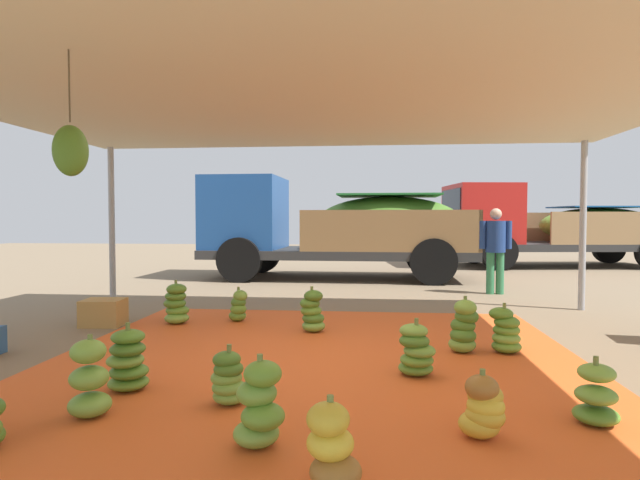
# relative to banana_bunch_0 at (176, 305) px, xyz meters

# --- Properties ---
(ground_plane) EXTENTS (40.00, 40.00, 0.00)m
(ground_plane) POSITION_rel_banana_bunch_0_xyz_m (2.06, 1.35, -0.26)
(ground_plane) COLOR #7F6B51
(tarp_orange) EXTENTS (5.32, 5.50, 0.01)m
(tarp_orange) POSITION_rel_banana_bunch_0_xyz_m (2.06, -1.65, -0.25)
(tarp_orange) COLOR #E05B23
(tarp_orange) RESTS_ON ground
(tent_canopy) EXTENTS (8.00, 7.00, 2.67)m
(tent_canopy) POSITION_rel_banana_bunch_0_xyz_m (2.05, -1.74, 2.33)
(tent_canopy) COLOR #9EA0A5
(tent_canopy) RESTS_ON ground
(banana_bunch_0) EXTENTS (0.46, 0.47, 0.58)m
(banana_bunch_0) POSITION_rel_banana_bunch_0_xyz_m (0.00, 0.00, 0.00)
(banana_bunch_0) COLOR #75A83D
(banana_bunch_0) RESTS_ON tarp_orange
(banana_bunch_1) EXTENTS (0.35, 0.34, 0.46)m
(banana_bunch_1) POSITION_rel_banana_bunch_0_xyz_m (1.53, -2.94, -0.06)
(banana_bunch_1) COLOR #75A83D
(banana_bunch_1) RESTS_ON tarp_orange
(banana_bunch_2) EXTENTS (0.45, 0.44, 0.58)m
(banana_bunch_2) POSITION_rel_banana_bunch_0_xyz_m (1.92, -3.67, 0.00)
(banana_bunch_2) COLOR #75A83D
(banana_bunch_2) RESTS_ON tarp_orange
(banana_bunch_3) EXTENTS (0.42, 0.42, 0.52)m
(banana_bunch_3) POSITION_rel_banana_bunch_0_xyz_m (3.01, -2.07, -0.03)
(banana_bunch_3) COLOR #60932D
(banana_bunch_3) RESTS_ON tarp_orange
(banana_bunch_4) EXTENTS (0.42, 0.42, 0.46)m
(banana_bunch_4) POSITION_rel_banana_bunch_0_xyz_m (4.15, -3.07, -0.06)
(banana_bunch_4) COLOR #518428
(banana_bunch_4) RESTS_ON tarp_orange
(banana_bunch_5) EXTENTS (0.40, 0.39, 0.60)m
(banana_bunch_5) POSITION_rel_banana_bunch_0_xyz_m (3.58, -1.20, 0.01)
(banana_bunch_5) COLOR #75A83D
(banana_bunch_5) RESTS_ON tarp_orange
(banana_bunch_7) EXTENTS (0.38, 0.37, 0.49)m
(banana_bunch_7) POSITION_rel_banana_bunch_0_xyz_m (2.40, -4.11, -0.04)
(banana_bunch_7) COLOR #996628
(banana_bunch_7) RESTS_ON tarp_orange
(banana_bunch_8) EXTENTS (0.43, 0.42, 0.52)m
(banana_bunch_8) POSITION_rel_banana_bunch_0_xyz_m (4.02, -1.16, -0.03)
(banana_bunch_8) COLOR #60932D
(banana_bunch_8) RESTS_ON tarp_orange
(banana_bunch_9) EXTENTS (0.42, 0.42, 0.59)m
(banana_bunch_9) POSITION_rel_banana_bunch_0_xyz_m (0.61, -3.28, 0.00)
(banana_bunch_9) COLOR #75A83D
(banana_bunch_9) RESTS_ON tarp_orange
(banana_bunch_10) EXTENTS (0.40, 0.37, 0.44)m
(banana_bunch_10) POSITION_rel_banana_bunch_0_xyz_m (3.33, -3.38, -0.06)
(banana_bunch_10) COLOR gold
(banana_bunch_10) RESTS_ON tarp_orange
(banana_bunch_11) EXTENTS (0.42, 0.39, 0.57)m
(banana_bunch_11) POSITION_rel_banana_bunch_0_xyz_m (1.88, -0.35, -0.01)
(banana_bunch_11) COLOR #75A83D
(banana_bunch_11) RESTS_ON tarp_orange
(banana_bunch_13) EXTENTS (0.31, 0.32, 0.47)m
(banana_bunch_13) POSITION_rel_banana_bunch_0_xyz_m (0.80, 0.20, -0.05)
(banana_bunch_13) COLOR #60932D
(banana_bunch_13) RESTS_ON tarp_orange
(banana_bunch_14) EXTENTS (0.44, 0.44, 0.56)m
(banana_bunch_14) POSITION_rel_banana_bunch_0_xyz_m (0.62, -2.71, -0.02)
(banana_bunch_14) COLOR #60932D
(banana_bunch_14) RESTS_ON tarp_orange
(cargo_truck_main) EXTENTS (6.29, 2.48, 2.40)m
(cargo_truck_main) POSITION_rel_banana_bunch_0_xyz_m (1.67, 5.61, 0.98)
(cargo_truck_main) COLOR #2D2D2D
(cargo_truck_main) RESTS_ON ground
(cargo_truck_far) EXTENTS (6.62, 3.15, 2.40)m
(cargo_truck_far) POSITION_rel_banana_bunch_0_xyz_m (7.83, 9.24, 0.94)
(cargo_truck_far) COLOR #2D2D2D
(cargo_truck_far) RESTS_ON ground
(worker_0) EXTENTS (0.59, 0.36, 1.61)m
(worker_0) POSITION_rel_banana_bunch_0_xyz_m (4.93, 3.29, 0.68)
(worker_0) COLOR #337A4C
(worker_0) RESTS_ON ground
(crate_1) EXTENTS (0.54, 0.46, 0.35)m
(crate_1) POSITION_rel_banana_bunch_0_xyz_m (-0.92, -0.19, -0.09)
(crate_1) COLOR #B78947
(crate_1) RESTS_ON ground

